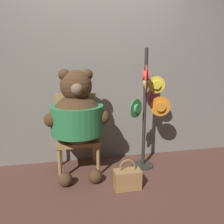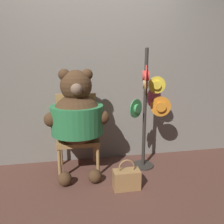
% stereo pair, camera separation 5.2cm
% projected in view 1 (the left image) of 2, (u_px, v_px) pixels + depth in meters
% --- Properties ---
extents(ground_plane, '(14.00, 14.00, 0.00)m').
position_uv_depth(ground_plane, '(99.00, 182.00, 2.54)').
color(ground_plane, brown).
extents(wall_back, '(8.00, 0.10, 2.61)m').
position_uv_depth(wall_back, '(90.00, 67.00, 2.93)').
color(wall_back, gray).
rests_on(wall_back, ground_plane).
extents(chair, '(0.51, 0.44, 0.97)m').
position_uv_depth(chair, '(77.00, 131.00, 2.79)').
color(chair, '#B2844C').
rests_on(chair, ground_plane).
extents(teddy_bear, '(0.76, 0.67, 1.29)m').
position_uv_depth(teddy_bear, '(77.00, 116.00, 2.59)').
color(teddy_bear, '#4C331E').
rests_on(teddy_bear, ground_plane).
extents(hat_display_rack, '(0.57, 0.41, 1.53)m').
position_uv_depth(hat_display_rack, '(148.00, 105.00, 2.72)').
color(hat_display_rack, '#332D28').
rests_on(hat_display_rack, ground_plane).
extents(handbag_on_ground, '(0.29, 0.15, 0.34)m').
position_uv_depth(handbag_on_ground, '(127.00, 179.00, 2.40)').
color(handbag_on_ground, '#A87A47').
rests_on(handbag_on_ground, ground_plane).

